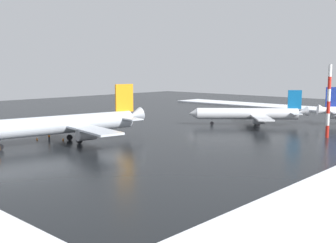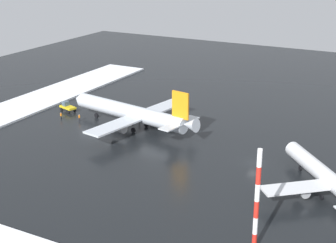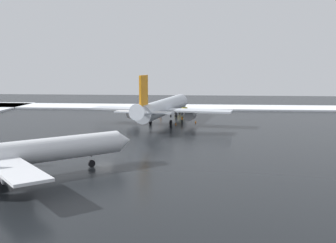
% 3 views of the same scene
% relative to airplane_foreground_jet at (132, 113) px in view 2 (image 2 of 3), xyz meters
% --- Properties ---
extents(ground_plane, '(240.00, 240.00, 0.00)m').
position_rel_airplane_foreground_jet_xyz_m(ground_plane, '(32.44, -6.05, -3.76)').
color(ground_plane, black).
extents(snow_bank_left, '(14.00, 116.00, 0.49)m').
position_rel_airplane_foreground_jet_xyz_m(snow_bank_left, '(-34.56, -6.05, -3.52)').
color(snow_bank_left, white).
rests_on(snow_bank_left, ground_plane).
extents(airplane_foreground_jet, '(38.18, 31.89, 11.38)m').
position_rel_airplane_foreground_jet_xyz_m(airplane_foreground_jet, '(0.00, 0.00, 0.00)').
color(airplane_foreground_jet, silver).
rests_on(airplane_foreground_jet, ground_plane).
extents(airplane_parked_portside, '(23.48, 25.28, 9.18)m').
position_rel_airplane_foreground_jet_xyz_m(airplane_parked_portside, '(47.82, -12.95, -0.73)').
color(airplane_parked_portside, silver).
rests_on(airplane_parked_portside, ground_plane).
extents(pushback_tug, '(5.04, 3.43, 2.50)m').
position_rel_airplane_foreground_jet_xyz_m(pushback_tug, '(-21.79, 2.90, -2.48)').
color(pushback_tug, gold).
rests_on(pushback_tug, ground_plane).
extents(ground_crew_beside_wing, '(0.36, 0.36, 1.71)m').
position_rel_airplane_foreground_jet_xyz_m(ground_crew_beside_wing, '(-14.18, -2.00, -2.79)').
color(ground_crew_beside_wing, black).
rests_on(ground_crew_beside_wing, ground_plane).
extents(ground_crew_mid_apron, '(0.36, 0.36, 1.71)m').
position_rel_airplane_foreground_jet_xyz_m(ground_crew_mid_apron, '(-0.68, 4.23, -2.79)').
color(ground_crew_mid_apron, black).
rests_on(ground_crew_mid_apron, ground_plane).
extents(ground_crew_by_nose_gear, '(0.36, 0.36, 1.71)m').
position_rel_airplane_foreground_jet_xyz_m(ground_crew_by_nose_gear, '(-19.12, -2.94, -2.79)').
color(ground_crew_by_nose_gear, black).
rests_on(ground_crew_by_nose_gear, ground_plane).
extents(antenna_mast, '(0.70, 0.70, 15.62)m').
position_rel_airplane_foreground_jet_xyz_m(antenna_mast, '(42.40, -35.58, 4.05)').
color(antenna_mast, red).
rests_on(antenna_mast, ground_plane).
extents(traffic_cone_near_nose, '(0.36, 0.36, 0.55)m').
position_rel_airplane_foreground_jet_xyz_m(traffic_cone_near_nose, '(1.77, 2.96, -3.48)').
color(traffic_cone_near_nose, orange).
rests_on(traffic_cone_near_nose, ground_plane).
extents(traffic_cone_mid_line, '(0.36, 0.36, 0.55)m').
position_rel_airplane_foreground_jet_xyz_m(traffic_cone_mid_line, '(-1.68, 7.31, -3.48)').
color(traffic_cone_mid_line, orange).
rests_on(traffic_cone_mid_line, ground_plane).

